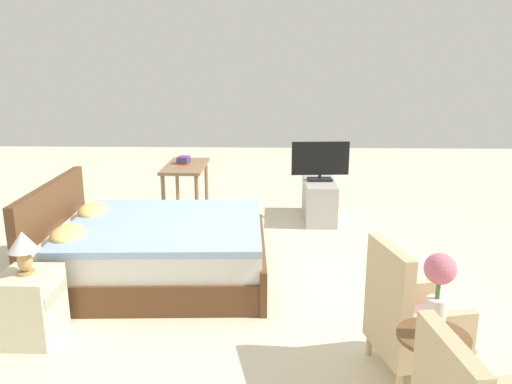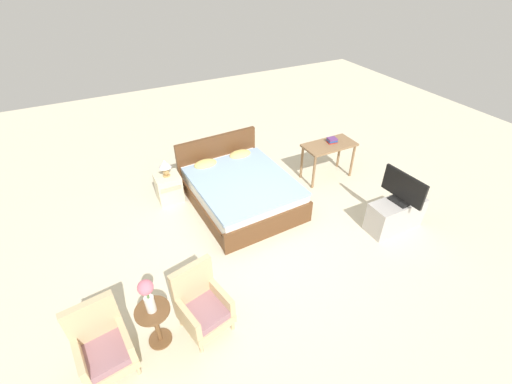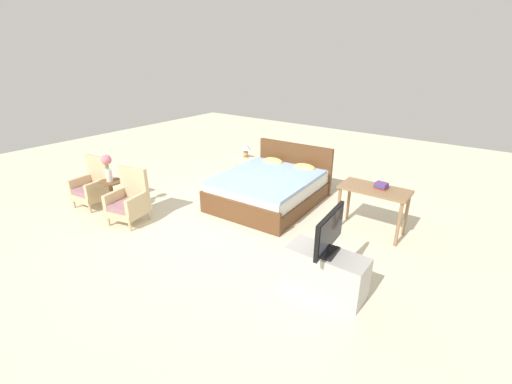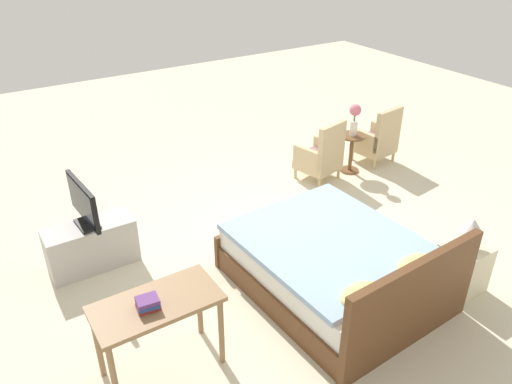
{
  "view_description": "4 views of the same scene",
  "coord_description": "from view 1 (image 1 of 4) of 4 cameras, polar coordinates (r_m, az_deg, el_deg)",
  "views": [
    {
      "loc": [
        -4.49,
        -0.1,
        2.04
      ],
      "look_at": [
        0.33,
        0.05,
        0.81
      ],
      "focal_mm": 35.0,
      "sensor_mm": 36.0,
      "label": 1
    },
    {
      "loc": [
        -2.01,
        -3.59,
        3.91
      ],
      "look_at": [
        -0.09,
        0.16,
        0.85
      ],
      "focal_mm": 24.0,
      "sensor_mm": 36.0,
      "label": 2
    },
    {
      "loc": [
        3.4,
        -3.99,
        2.72
      ],
      "look_at": [
        0.39,
        0.08,
        0.62
      ],
      "focal_mm": 24.0,
      "sensor_mm": 36.0,
      "label": 3
    },
    {
      "loc": [
        2.94,
        4.06,
        3.48
      ],
      "look_at": [
        0.3,
        -0.09,
        0.74
      ],
      "focal_mm": 35.0,
      "sensor_mm": 36.0,
      "label": 4
    }
  ],
  "objects": [
    {
      "name": "nightstand",
      "position": [
        4.23,
        -24.37,
        -11.8
      ],
      "size": [
        0.44,
        0.41,
        0.53
      ],
      "color": "beige",
      "rests_on": "ground_plane"
    },
    {
      "name": "ground_plane",
      "position": [
        4.93,
        0.45,
        -10.1
      ],
      "size": [
        16.0,
        16.0,
        0.0
      ],
      "primitive_type": "plane",
      "color": "beige"
    },
    {
      "name": "armchair_by_window_right",
      "position": [
        3.6,
        17.15,
        -13.91
      ],
      "size": [
        0.65,
        0.65,
        0.92
      ],
      "color": "#CCB284",
      "rests_on": "ground_plane"
    },
    {
      "name": "tv_stand",
      "position": [
        6.8,
        7.21,
        -0.87
      ],
      "size": [
        0.96,
        0.4,
        0.53
      ],
      "color": "#B7B2AD",
      "rests_on": "ground_plane"
    },
    {
      "name": "vanity_desk",
      "position": [
        6.71,
        -8.03,
        2.16
      ],
      "size": [
        1.04,
        0.52,
        0.75
      ],
      "color": "#8E6B47",
      "rests_on": "ground_plane"
    },
    {
      "name": "tv_flatscreen",
      "position": [
        6.68,
        7.35,
        3.59
      ],
      "size": [
        0.22,
        0.76,
        0.52
      ],
      "color": "black",
      "rests_on": "tv_stand"
    },
    {
      "name": "table_lamp",
      "position": [
        4.05,
        -25.08,
        -5.65
      ],
      "size": [
        0.22,
        0.22,
        0.33
      ],
      "color": "tan",
      "rests_on": "nightstand"
    },
    {
      "name": "bed",
      "position": [
        4.98,
        -11.65,
        -6.46
      ],
      "size": [
        1.75,
        2.14,
        0.96
      ],
      "color": "brown",
      "rests_on": "ground_plane"
    },
    {
      "name": "flower_vase",
      "position": [
        2.89,
        20.13,
        -10.05
      ],
      "size": [
        0.17,
        0.17,
        0.48
      ],
      "color": "silver",
      "rests_on": "side_table"
    },
    {
      "name": "book_stack",
      "position": [
        6.75,
        -8.27,
        3.64
      ],
      "size": [
        0.2,
        0.18,
        0.1
      ],
      "color": "#AD2823",
      "rests_on": "vanity_desk"
    },
    {
      "name": "side_table",
      "position": [
        3.13,
        19.28,
        -18.68
      ],
      "size": [
        0.4,
        0.4,
        0.6
      ],
      "color": "brown",
      "rests_on": "ground_plane"
    }
  ]
}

